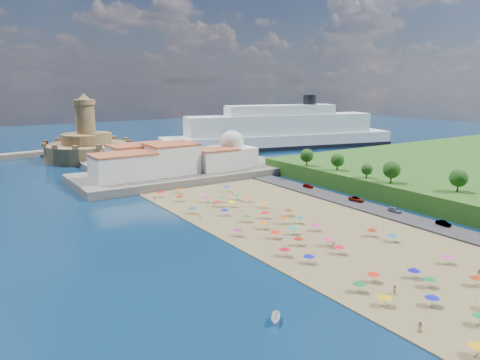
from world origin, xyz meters
TOP-DOWN VIEW (x-y plane):
  - ground at (0.00, 0.00)m, footprint 700.00×700.00m
  - terrace at (10.00, 73.00)m, footprint 90.00×36.00m
  - jetty at (-12.00, 108.00)m, footprint 18.00×70.00m
  - waterfront_buildings at (-3.05, 73.64)m, footprint 57.00×29.00m
  - domed_building at (30.00, 71.00)m, footprint 16.00×16.00m
  - fortress at (-12.00, 138.00)m, footprint 40.00×40.00m
  - cruise_ship at (92.60, 117.98)m, footprint 139.81×51.25m
  - beach_parasols at (-1.07, -11.35)m, footprint 31.39×115.18m
  - beachgoers at (-4.63, -7.12)m, footprint 30.91×99.10m
  - parked_cars at (36.00, -6.13)m, footprint 3.19×77.06m
  - hillside_trees at (47.71, -9.41)m, footprint 15.30×104.96m

SIDE VIEW (x-z plane):
  - ground at x=0.00m, z-range 0.00..0.00m
  - beachgoers at x=-4.63m, z-range 0.19..2.07m
  - jetty at x=-12.00m, z-range 0.00..2.40m
  - parked_cars at x=36.00m, z-range 0.67..2.11m
  - terrace at x=10.00m, z-range 0.00..3.00m
  - beach_parasols at x=-1.07m, z-range 1.05..3.25m
  - fortress at x=-12.00m, z-range -9.52..22.88m
  - waterfront_buildings at x=-3.05m, z-range 2.38..13.38m
  - cruise_ship at x=92.60m, z-range -6.18..24.12m
  - domed_building at x=30.00m, z-range 1.47..16.47m
  - hillside_trees at x=47.71m, z-range 6.42..13.57m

